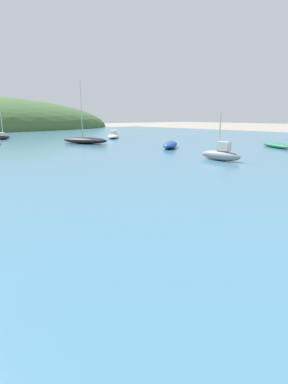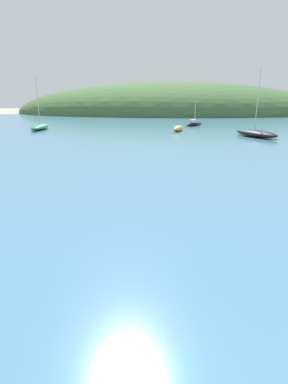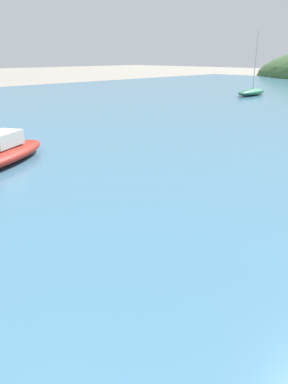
# 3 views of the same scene
# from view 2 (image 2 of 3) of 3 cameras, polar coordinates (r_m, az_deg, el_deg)

# --- Properties ---
(water) EXTENTS (80.00, 60.00, 0.10)m
(water) POSITION_cam_2_polar(r_m,az_deg,el_deg) (32.34, 7.73, 11.49)
(water) COLOR teal
(water) RESTS_ON ground
(far_hillside) EXTENTS (68.68, 37.77, 13.56)m
(far_hillside) POSITION_cam_2_polar(r_m,az_deg,el_deg) (70.52, 5.16, 14.74)
(far_hillside) COLOR #3D6033
(far_hillside) RESTS_ON ground
(boat_far_right) EXTENTS (2.65, 2.88, 2.89)m
(boat_far_right) POSITION_cam_2_polar(r_m,az_deg,el_deg) (37.67, 9.44, 12.72)
(boat_far_right) COLOR black
(boat_far_right) RESTS_ON water
(boat_far_left) EXTENTS (1.47, 2.89, 0.55)m
(boat_far_left) POSITION_cam_2_polar(r_m,az_deg,el_deg) (31.57, 6.53, 11.98)
(boat_far_left) COLOR gold
(boat_far_left) RESTS_ON water
(boat_nearest_quay) EXTENTS (1.66, 4.40, 5.28)m
(boat_nearest_quay) POSITION_cam_2_polar(r_m,az_deg,el_deg) (34.66, -19.25, 11.65)
(boat_nearest_quay) COLOR #287551
(boat_nearest_quay) RESTS_ON water
(boat_twin_mast) EXTENTS (3.50, 4.79, 5.63)m
(boat_twin_mast) POSITION_cam_2_polar(r_m,az_deg,el_deg) (28.27, 20.56, 10.44)
(boat_twin_mast) COLOR black
(boat_twin_mast) RESTS_ON water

